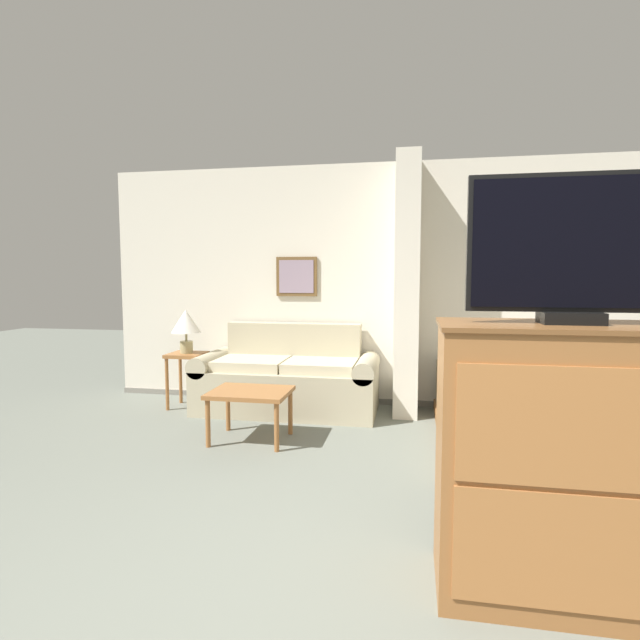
{
  "coord_description": "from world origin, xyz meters",
  "views": [
    {
      "loc": [
        0.28,
        -1.68,
        1.4
      ],
      "look_at": [
        -0.45,
        2.23,
        1.05
      ],
      "focal_mm": 28.0,
      "sensor_mm": 36.0,
      "label": 1
    }
  ],
  "objects_px": {
    "coffee_table": "(250,397)",
    "table_lamp": "(186,323)",
    "couch": "(288,379)",
    "tv": "(574,249)",
    "bed": "(543,413)",
    "tv_dresser": "(564,463)",
    "backpack": "(528,363)"
  },
  "relations": [
    {
      "from": "coffee_table",
      "to": "table_lamp",
      "type": "relative_size",
      "value": 1.43
    },
    {
      "from": "couch",
      "to": "tv",
      "type": "distance_m",
      "value": 3.55
    },
    {
      "from": "coffee_table",
      "to": "bed",
      "type": "xyz_separation_m",
      "value": [
        2.42,
        0.34,
        -0.11
      ]
    },
    {
      "from": "couch",
      "to": "bed",
      "type": "distance_m",
      "value": 2.44
    },
    {
      "from": "tv_dresser",
      "to": "tv",
      "type": "relative_size",
      "value": 1.41
    },
    {
      "from": "table_lamp",
      "to": "tv_dresser",
      "type": "distance_m",
      "value": 4.03
    },
    {
      "from": "couch",
      "to": "coffee_table",
      "type": "distance_m",
      "value": 1.0
    },
    {
      "from": "couch",
      "to": "tv",
      "type": "relative_size",
      "value": 2.18
    },
    {
      "from": "bed",
      "to": "tv",
      "type": "bearing_deg",
      "value": -101.6
    },
    {
      "from": "tv_dresser",
      "to": "tv",
      "type": "bearing_deg",
      "value": 90.0
    },
    {
      "from": "tv",
      "to": "table_lamp",
      "type": "bearing_deg",
      "value": 138.52
    },
    {
      "from": "table_lamp",
      "to": "tv",
      "type": "height_order",
      "value": "tv"
    },
    {
      "from": "couch",
      "to": "backpack",
      "type": "bearing_deg",
      "value": -26.38
    },
    {
      "from": "backpack",
      "to": "couch",
      "type": "bearing_deg",
      "value": 153.62
    },
    {
      "from": "backpack",
      "to": "coffee_table",
      "type": "bearing_deg",
      "value": 178.42
    },
    {
      "from": "couch",
      "to": "tv_dresser",
      "type": "distance_m",
      "value": 3.36
    },
    {
      "from": "coffee_table",
      "to": "table_lamp",
      "type": "xyz_separation_m",
      "value": [
        -1.01,
        0.92,
        0.52
      ]
    },
    {
      "from": "couch",
      "to": "bed",
      "type": "height_order",
      "value": "couch"
    },
    {
      "from": "table_lamp",
      "to": "backpack",
      "type": "height_order",
      "value": "table_lamp"
    },
    {
      "from": "couch",
      "to": "coffee_table",
      "type": "relative_size",
      "value": 2.81
    },
    {
      "from": "backpack",
      "to": "tv_dresser",
      "type": "bearing_deg",
      "value": -97.12
    },
    {
      "from": "couch",
      "to": "backpack",
      "type": "distance_m",
      "value": 2.41
    },
    {
      "from": "tv_dresser",
      "to": "bed",
      "type": "height_order",
      "value": "tv_dresser"
    },
    {
      "from": "coffee_table",
      "to": "tv_dresser",
      "type": "relative_size",
      "value": 0.55
    },
    {
      "from": "coffee_table",
      "to": "tv_dresser",
      "type": "height_order",
      "value": "tv_dresser"
    },
    {
      "from": "coffee_table",
      "to": "tv_dresser",
      "type": "xyz_separation_m",
      "value": [
        2.0,
        -1.75,
        0.22
      ]
    },
    {
      "from": "coffee_table",
      "to": "backpack",
      "type": "height_order",
      "value": "backpack"
    },
    {
      "from": "coffee_table",
      "to": "tv",
      "type": "xyz_separation_m",
      "value": [
        2.0,
        -1.74,
        1.13
      ]
    },
    {
      "from": "tv_dresser",
      "to": "bed",
      "type": "relative_size",
      "value": 0.58
    },
    {
      "from": "coffee_table",
      "to": "couch",
      "type": "bearing_deg",
      "value": 85.57
    },
    {
      "from": "tv",
      "to": "bed",
      "type": "relative_size",
      "value": 0.41
    },
    {
      "from": "bed",
      "to": "backpack",
      "type": "distance_m",
      "value": 0.66
    }
  ]
}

